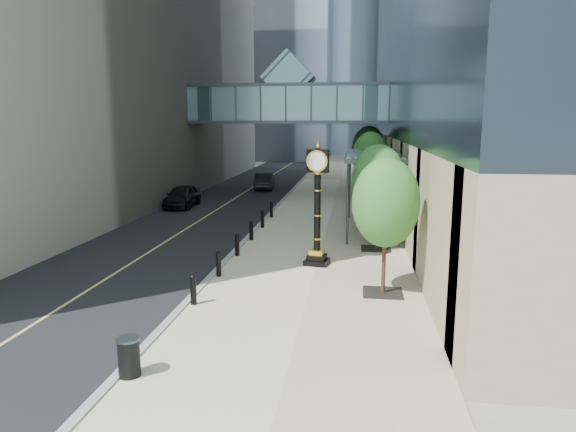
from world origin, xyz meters
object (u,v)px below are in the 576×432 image
object	(u,v)px
street_clock	(317,213)
car_near	(182,196)
trash_bin	(129,358)
car_far	(265,181)
pedestrian	(384,223)

from	to	relation	value
street_clock	car_near	size ratio (longest dim) A/B	1.10
trash_bin	street_clock	bearing A→B (deg)	70.41
trash_bin	car_far	bearing A→B (deg)	94.83
car_far	pedestrian	bearing A→B (deg)	110.99
pedestrian	car_far	size ratio (longest dim) A/B	0.35
trash_bin	pedestrian	distance (m)	17.35
car_far	car_near	bearing A→B (deg)	63.11
street_clock	pedestrian	bearing A→B (deg)	71.58
pedestrian	car_near	world-z (taller)	pedestrian
street_clock	car_far	distance (m)	25.70
street_clock	pedestrian	world-z (taller)	street_clock
street_clock	car_far	size ratio (longest dim) A/B	1.12
street_clock	car_near	bearing A→B (deg)	137.78
street_clock	car_near	xyz separation A→B (m)	(-10.77, 14.06, -1.46)
trash_bin	car_near	bearing A→B (deg)	106.14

